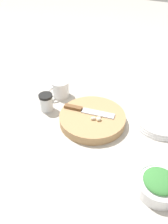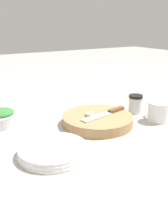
{
  "view_description": "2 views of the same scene",
  "coord_description": "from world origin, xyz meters",
  "views": [
    {
      "loc": [
        -0.31,
        0.6,
        0.63
      ],
      "look_at": [
        0.04,
        -0.0,
        0.08
      ],
      "focal_mm": 35.0,
      "sensor_mm": 36.0,
      "label": 1
    },
    {
      "loc": [
        -0.51,
        -0.82,
        0.39
      ],
      "look_at": [
        -0.02,
        0.0,
        0.04
      ],
      "focal_mm": 40.0,
      "sensor_mm": 36.0,
      "label": 2
    }
  ],
  "objects": [
    {
      "name": "ground_plane",
      "position": [
        0.0,
        0.0,
        0.0
      ],
      "size": [
        5.0,
        5.0,
        0.0
      ],
      "primitive_type": "plane",
      "color": "#B2ADA3"
    },
    {
      "name": "cutting_board",
      "position": [
        0.02,
        -0.04,
        0.02
      ],
      "size": [
        0.28,
        0.28,
        0.04
      ],
      "color": "tan",
      "rests_on": "ground_plane"
    },
    {
      "name": "chef_knife",
      "position": [
        0.06,
        -0.05,
        0.04
      ],
      "size": [
        0.22,
        0.07,
        0.01
      ],
      "rotation": [
        0.0,
        0.0,
        1.76
      ],
      "color": "brown",
      "rests_on": "cutting_board"
    },
    {
      "name": "garlic_cloves",
      "position": [
        -0.02,
        -0.03,
        0.05
      ],
      "size": [
        0.04,
        0.05,
        0.01
      ],
      "color": "silver",
      "rests_on": "cutting_board"
    },
    {
      "name": "herb_bowl",
      "position": [
        -0.32,
        0.15,
        0.03
      ],
      "size": [
        0.14,
        0.14,
        0.07
      ],
      "color": "white",
      "rests_on": "ground_plane"
    },
    {
      "name": "spice_jar",
      "position": [
        0.24,
        -0.02,
        0.04
      ],
      "size": [
        0.06,
        0.06,
        0.08
      ],
      "color": "silver",
      "rests_on": "ground_plane"
    },
    {
      "name": "coffee_mug",
      "position": [
        0.25,
        -0.14,
        0.04
      ],
      "size": [
        0.09,
        0.11,
        0.08
      ],
      "color": "white",
      "rests_on": "ground_plane"
    },
    {
      "name": "plate_stack",
      "position": [
        -0.24,
        -0.18,
        0.01
      ],
      "size": [
        0.22,
        0.22,
        0.03
      ],
      "color": "white",
      "rests_on": "ground_plane"
    }
  ]
}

